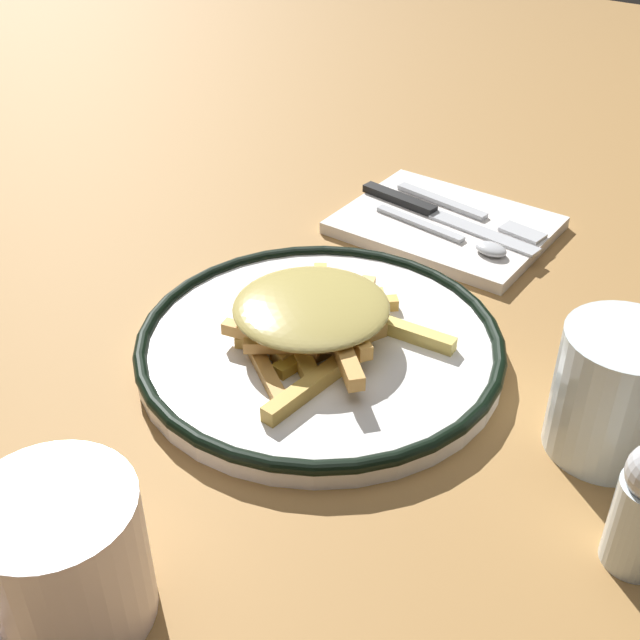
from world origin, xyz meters
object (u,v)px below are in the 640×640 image
(fork, at_px, (468,211))
(coffee_mug, at_px, (61,561))
(napkin, at_px, (445,225))
(knife, at_px, (431,211))
(water_glass, at_px, (615,393))
(spoon, at_px, (462,239))
(plate, at_px, (320,345))
(fries_heap, at_px, (315,319))

(fork, height_order, coffee_mug, coffee_mug)
(fork, relative_size, coffee_mug, 1.47)
(napkin, height_order, knife, knife)
(fork, relative_size, water_glass, 1.85)
(spoon, relative_size, coffee_mug, 1.27)
(plate, xyz_separation_m, fries_heap, (0.00, -0.00, 0.03))
(water_glass, bearing_deg, fries_heap, -81.47)
(plate, xyz_separation_m, spoon, (-0.22, 0.02, 0.00))
(spoon, bearing_deg, napkin, -133.05)
(napkin, distance_m, fork, 0.03)
(fork, bearing_deg, water_glass, 43.31)
(spoon, xyz_separation_m, water_glass, (0.19, 0.21, 0.03))
(plate, relative_size, knife, 1.41)
(plate, bearing_deg, spoon, 175.95)
(knife, height_order, water_glass, water_glass)
(spoon, bearing_deg, coffee_mug, 1.18)
(fork, relative_size, knife, 0.84)
(knife, bearing_deg, napkin, 83.08)
(napkin, relative_size, spoon, 1.33)
(napkin, bearing_deg, plate, 4.42)
(fries_heap, distance_m, knife, 0.26)
(water_glass, bearing_deg, plate, -81.89)
(plate, distance_m, coffee_mug, 0.28)
(plate, bearing_deg, fork, -178.51)
(napkin, height_order, water_glass, water_glass)
(plate, height_order, spoon, same)
(fries_heap, distance_m, coffee_mug, 0.28)
(water_glass, bearing_deg, spoon, -131.77)
(spoon, height_order, water_glass, water_glass)
(plate, relative_size, napkin, 1.46)
(spoon, bearing_deg, plate, -4.05)
(fries_heap, relative_size, coffee_mug, 1.67)
(napkin, height_order, spoon, spoon)
(knife, height_order, spoon, spoon)
(water_glass, bearing_deg, fork, -136.69)
(fries_heap, height_order, water_glass, water_glass)
(fries_heap, bearing_deg, spoon, 175.07)
(fries_heap, xyz_separation_m, coffee_mug, (0.27, 0.03, 0.01))
(plate, relative_size, water_glass, 3.11)
(fork, height_order, spoon, spoon)
(napkin, distance_m, knife, 0.02)
(fries_heap, distance_m, spoon, 0.22)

